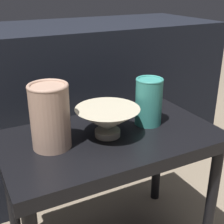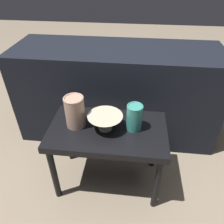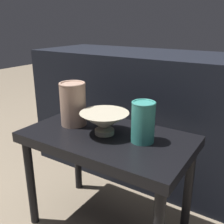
% 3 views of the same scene
% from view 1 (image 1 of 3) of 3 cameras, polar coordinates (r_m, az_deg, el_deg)
% --- Properties ---
extents(table, '(0.66, 0.38, 0.45)m').
position_cam_1_polar(table, '(0.98, -0.14, -7.22)').
color(table, black).
rests_on(table, ground_plane).
extents(couch_backdrop, '(1.49, 0.50, 0.71)m').
position_cam_1_polar(couch_backdrop, '(1.45, -10.04, 1.30)').
color(couch_backdrop, black).
rests_on(couch_backdrop, ground_plane).
extents(bowl, '(0.19, 0.19, 0.09)m').
position_cam_1_polar(bowl, '(0.92, -0.83, -1.45)').
color(bowl, '#B2A88E').
rests_on(bowl, table).
extents(vase_textured_left, '(0.11, 0.11, 0.18)m').
position_cam_1_polar(vase_textured_left, '(0.86, -11.26, -0.64)').
color(vase_textured_left, tan).
rests_on(vase_textured_left, table).
extents(vase_colorful_right, '(0.09, 0.09, 0.15)m').
position_cam_1_polar(vase_colorful_right, '(1.00, 6.73, 2.03)').
color(vase_colorful_right, teal).
rests_on(vase_colorful_right, table).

